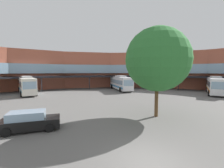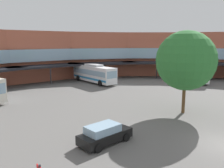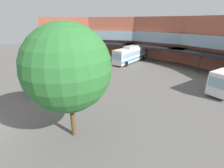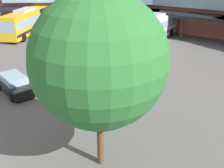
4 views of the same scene
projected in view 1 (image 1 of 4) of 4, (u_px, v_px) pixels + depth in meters
The scene contains 7 objects.
ground_plane at pixel (150, 163), 7.84m from camera, with size 129.64×129.64×0.00m, color #605E5B.
station_building at pixel (112, 70), 35.78m from camera, with size 85.17×38.41×10.00m.
bus_0 at pixel (27, 85), 31.50m from camera, with size 7.70×10.93×3.71m.
bus_1 at pixel (215, 85), 31.59m from camera, with size 7.96×10.57×3.68m.
bus_3 at pixel (121, 83), 38.39m from camera, with size 4.55×11.62×3.62m.
parked_car at pixel (30, 121), 12.18m from camera, with size 4.71×2.84×1.53m.
plaza_tree at pixel (157, 59), 15.50m from camera, with size 6.50×6.50×9.13m.
Camera 1 is at (-2.41, -7.34, 4.68)m, focal length 24.63 mm.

